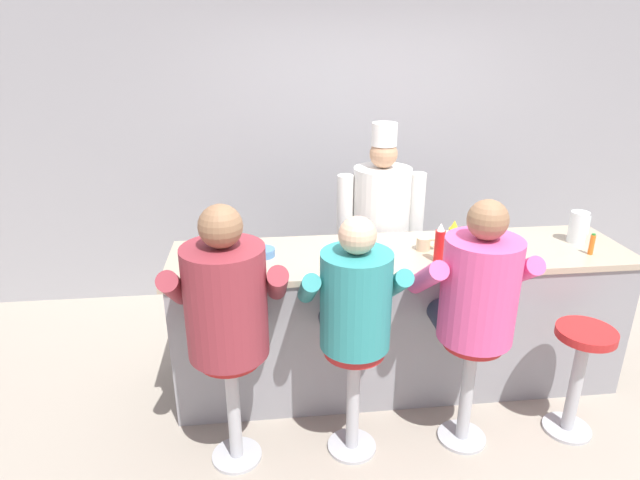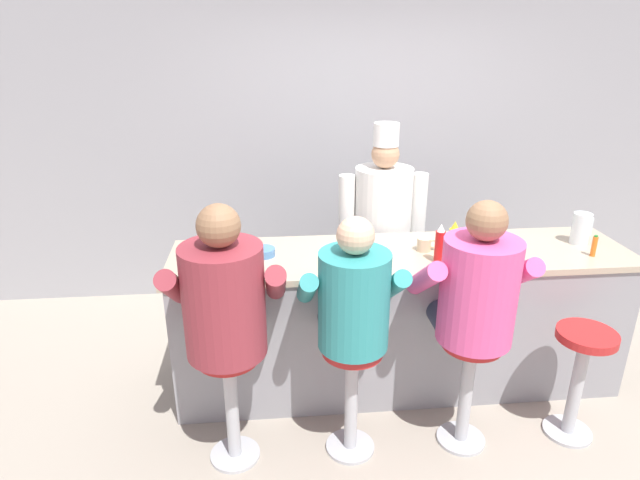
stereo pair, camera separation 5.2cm
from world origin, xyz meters
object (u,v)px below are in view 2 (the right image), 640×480
at_px(empty_stool_round, 580,367).
at_px(cook_in_whites_near, 382,225).
at_px(ketchup_bottle_red, 440,244).
at_px(breakfast_plate, 202,267).
at_px(diner_seated_maroon, 225,305).
at_px(mustard_bottle_yellow, 454,240).
at_px(cereal_bowl, 263,252).
at_px(diner_seated_pink, 475,296).
at_px(water_pitcher_clear, 581,229).
at_px(diner_seated_teal, 353,307).
at_px(hot_sauce_bottle_orange, 594,246).
at_px(coffee_mug_tan, 425,244).

relative_size(empty_stool_round, cook_in_whites_near, 0.42).
bearing_deg(cook_in_whites_near, ketchup_bottle_red, -76.74).
relative_size(breakfast_plate, cook_in_whites_near, 0.14).
relative_size(breakfast_plate, diner_seated_maroon, 0.16).
xyz_separation_m(mustard_bottle_yellow, cereal_bowl, (-1.20, 0.12, -0.08)).
height_order(cereal_bowl, diner_seated_pink, diner_seated_pink).
height_order(water_pitcher_clear, breakfast_plate, water_pitcher_clear).
bearing_deg(diner_seated_teal, hot_sauce_bottle_orange, 15.19).
distance_m(diner_seated_maroon, cook_in_whites_near, 1.64).
height_order(water_pitcher_clear, diner_seated_maroon, diner_seated_maroon).
bearing_deg(diner_seated_pink, empty_stool_round, -3.01).
distance_m(cereal_bowl, empty_stool_round, 2.02).
bearing_deg(coffee_mug_tan, diner_seated_pink, -80.02).
bearing_deg(diner_seated_maroon, mustard_bottle_yellow, 20.51).
bearing_deg(hot_sauce_bottle_orange, water_pitcher_clear, 82.48).
bearing_deg(diner_seated_teal, cook_in_whites_near, 71.46).
height_order(water_pitcher_clear, cereal_bowl, water_pitcher_clear).
distance_m(hot_sauce_bottle_orange, diner_seated_maroon, 2.32).
xyz_separation_m(ketchup_bottle_red, cereal_bowl, (-1.08, 0.21, -0.09)).
xyz_separation_m(diner_seated_pink, cook_in_whites_near, (-0.26, 1.23, -0.02)).
height_order(cereal_bowl, diner_seated_teal, diner_seated_teal).
xyz_separation_m(hot_sauce_bottle_orange, diner_seated_maroon, (-2.28, -0.43, -0.07)).
xyz_separation_m(water_pitcher_clear, cereal_bowl, (-2.11, -0.01, -0.08)).
distance_m(hot_sauce_bottle_orange, cook_in_whites_near, 1.44).
distance_m(water_pitcher_clear, coffee_mug_tan, 1.07).
height_order(ketchup_bottle_red, mustard_bottle_yellow, ketchup_bottle_red).
bearing_deg(mustard_bottle_yellow, diner_seated_pink, -94.90).
height_order(mustard_bottle_yellow, empty_stool_round, mustard_bottle_yellow).
bearing_deg(diner_seated_teal, empty_stool_round, -1.36).
distance_m(diner_seated_teal, cook_in_whites_near, 1.30).
bearing_deg(empty_stool_round, coffee_mug_tan, 140.04).
relative_size(mustard_bottle_yellow, cereal_bowl, 1.52).
height_order(mustard_bottle_yellow, coffee_mug_tan, mustard_bottle_yellow).
distance_m(ketchup_bottle_red, cereal_bowl, 1.10).
bearing_deg(breakfast_plate, ketchup_bottle_red, -1.46).
xyz_separation_m(breakfast_plate, cereal_bowl, (0.37, 0.17, 0.01)).
relative_size(mustard_bottle_yellow, diner_seated_teal, 0.16).
bearing_deg(ketchup_bottle_red, diner_seated_teal, -144.02).
height_order(ketchup_bottle_red, empty_stool_round, ketchup_bottle_red).
relative_size(ketchup_bottle_red, cook_in_whites_near, 0.15).
distance_m(mustard_bottle_yellow, empty_stool_round, 1.04).
xyz_separation_m(diner_seated_teal, cook_in_whites_near, (0.41, 1.24, 0.01)).
height_order(water_pitcher_clear, cook_in_whites_near, cook_in_whites_near).
relative_size(water_pitcher_clear, cook_in_whites_near, 0.13).
relative_size(hot_sauce_bottle_orange, cook_in_whites_near, 0.08).
xyz_separation_m(water_pitcher_clear, breakfast_plate, (-2.48, -0.18, -0.09)).
bearing_deg(diner_seated_pink, ketchup_bottle_red, 99.66).
distance_m(hot_sauce_bottle_orange, water_pitcher_clear, 0.22).
bearing_deg(diner_seated_maroon, water_pitcher_clear, 15.61).
bearing_deg(water_pitcher_clear, empty_stool_round, -112.48).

